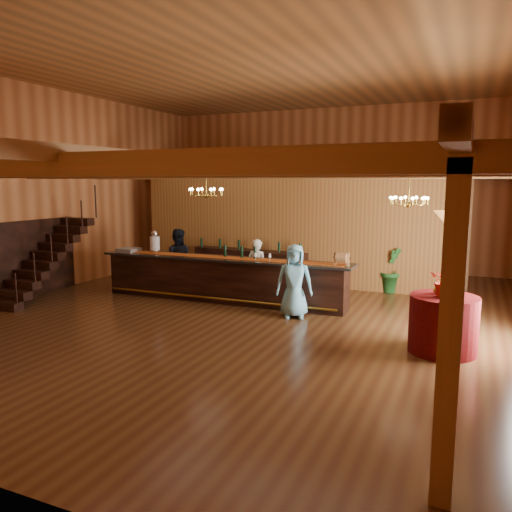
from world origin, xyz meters
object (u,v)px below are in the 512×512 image
at_px(raffle_drum, 342,258).
at_px(pendant_lamp, 449,217).
at_px(guest, 294,281).
at_px(floor_plant, 393,270).
at_px(beverage_dispenser, 155,242).
at_px(chandelier_right, 409,200).
at_px(chandelier_left, 206,192).
at_px(tasting_bar, 222,279).
at_px(round_table, 443,324).
at_px(staff_second, 178,260).
at_px(bartender, 257,268).
at_px(backbar_shelf, 249,267).

bearing_deg(raffle_drum, pendant_lamp, -38.93).
xyz_separation_m(guest, floor_plant, (1.64, 3.44, -0.19)).
relative_size(beverage_dispenser, chandelier_right, 0.75).
bearing_deg(chandelier_left, pendant_lamp, -12.14).
bearing_deg(beverage_dispenser, tasting_bar, -0.59).
distance_m(round_table, staff_second, 7.49).
xyz_separation_m(beverage_dispenser, round_table, (7.36, -1.88, -0.89)).
distance_m(chandelier_left, guest, 2.94).
height_order(guest, floor_plant, guest).
xyz_separation_m(raffle_drum, round_table, (2.30, -1.86, -0.78)).
height_order(chandelier_left, guest, chandelier_left).
xyz_separation_m(tasting_bar, bartender, (0.66, 0.69, 0.20)).
bearing_deg(guest, backbar_shelf, 110.49).
xyz_separation_m(tasting_bar, floor_plant, (3.82, 2.71, 0.07)).
bearing_deg(chandelier_left, floor_plant, 41.59).
distance_m(backbar_shelf, guest, 3.88).
bearing_deg(round_table, bartender, 151.42).
relative_size(raffle_drum, pendant_lamp, 0.38).
xyz_separation_m(round_table, chandelier_right, (-0.92, 2.07, 2.09)).
xyz_separation_m(pendant_lamp, floor_plant, (-1.53, 4.57, -1.77)).
relative_size(beverage_dispenser, raffle_drum, 1.76).
xyz_separation_m(raffle_drum, guest, (-0.87, -0.73, -0.47)).
relative_size(raffle_drum, bartender, 0.22).
bearing_deg(guest, beverage_dispenser, 150.87).
distance_m(chandelier_right, floor_plant, 3.23).
bearing_deg(raffle_drum, chandelier_left, -167.11).
relative_size(raffle_drum, chandelier_left, 0.42).
relative_size(raffle_drum, floor_plant, 0.27).
bearing_deg(chandelier_right, staff_second, 176.07).
bearing_deg(pendant_lamp, floor_plant, 108.47).
distance_m(guest, floor_plant, 3.82).
relative_size(round_table, bartender, 0.77).
distance_m(beverage_dispenser, pendant_lamp, 7.67).
relative_size(beverage_dispenser, bartender, 0.39).
distance_m(backbar_shelf, pendant_lamp, 7.22).
relative_size(beverage_dispenser, chandelier_left, 0.75).
bearing_deg(floor_plant, backbar_shelf, -173.64).
bearing_deg(bartender, chandelier_left, 69.02).
distance_m(beverage_dispenser, chandelier_left, 2.52).
xyz_separation_m(raffle_drum, floor_plant, (0.77, 2.71, -0.66)).
relative_size(tasting_bar, beverage_dispenser, 11.13).
bearing_deg(chandelier_right, beverage_dispenser, -178.29).
bearing_deg(backbar_shelf, staff_second, -124.59).
bearing_deg(beverage_dispenser, floor_plant, 24.72).
xyz_separation_m(chandelier_left, pendant_lamp, (5.37, -1.15, -0.36)).
bearing_deg(backbar_shelf, bartender, -51.90).
bearing_deg(beverage_dispenser, raffle_drum, -0.25).
relative_size(tasting_bar, pendant_lamp, 7.42).
relative_size(raffle_drum, round_table, 0.29).
distance_m(backbar_shelf, chandelier_left, 3.73).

